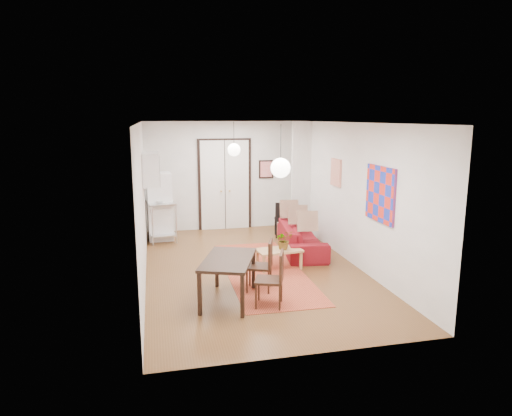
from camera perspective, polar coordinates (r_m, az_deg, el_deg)
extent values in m
plane|color=brown|center=(9.30, -0.46, -7.54)|extent=(7.00, 7.00, 0.00)
cube|color=silver|center=(8.80, -0.49, 10.63)|extent=(4.20, 7.00, 0.02)
cube|color=white|center=(12.34, -3.96, 4.04)|extent=(4.20, 0.02, 2.90)
cube|color=white|center=(5.65, 7.18, -4.74)|extent=(4.20, 0.02, 2.90)
cube|color=white|center=(8.74, -14.05, 0.72)|extent=(0.02, 7.00, 2.90)
cube|color=white|center=(9.60, 11.87, 1.75)|extent=(0.02, 7.00, 2.90)
cube|color=silver|center=(12.33, -3.91, 2.86)|extent=(1.44, 0.06, 2.50)
cube|color=white|center=(11.86, 5.65, 3.72)|extent=(0.50, 0.10, 2.90)
cube|color=white|center=(10.16, -13.01, 4.78)|extent=(0.35, 1.00, 0.70)
cube|color=red|center=(8.46, 15.28, 1.69)|extent=(0.05, 1.00, 1.00)
cube|color=#F7EECE|center=(10.27, 9.97, 4.40)|extent=(0.05, 0.50, 0.60)
cube|color=red|center=(12.52, 1.27, 4.86)|extent=(0.40, 0.03, 0.50)
cube|color=#9F6742|center=(10.65, -13.83, 5.30)|extent=(0.03, 0.44, 0.54)
sphere|color=white|center=(10.79, -2.77, 7.28)|extent=(0.30, 0.30, 0.30)
cylinder|color=black|center=(10.77, -2.79, 9.41)|extent=(0.01, 0.01, 0.50)
sphere|color=white|center=(6.90, 3.09, 5.02)|extent=(0.30, 0.30, 0.30)
cylinder|color=black|center=(6.87, 3.13, 8.34)|extent=(0.01, 0.01, 0.50)
cube|color=#C04C30|center=(9.14, 0.95, -7.84)|extent=(1.52, 3.95, 0.01)
imported|color=maroon|center=(10.38, 5.71, -3.79)|extent=(2.22, 1.12, 0.62)
cube|color=tan|center=(9.21, 2.89, -5.30)|extent=(0.94, 0.59, 0.04)
cube|color=tan|center=(8.99, 0.78, -7.02)|extent=(0.05, 0.05, 0.36)
cube|color=tan|center=(9.20, 5.60, -6.65)|extent=(0.05, 0.05, 0.36)
cube|color=tan|center=(9.35, 0.21, -6.28)|extent=(0.05, 0.05, 0.36)
cube|color=tan|center=(9.55, 4.85, -5.94)|extent=(0.05, 0.05, 0.36)
imported|color=#37692F|center=(9.17, 3.51, -3.99)|extent=(0.34, 0.38, 0.38)
cube|color=silver|center=(11.56, -11.97, 0.85)|extent=(0.81, 1.35, 0.04)
cube|color=silver|center=(11.72, -11.81, -2.83)|extent=(0.76, 1.31, 0.03)
cylinder|color=silver|center=(11.07, -13.25, -2.19)|extent=(0.04, 0.04, 0.96)
cylinder|color=silver|center=(11.08, -10.37, -2.07)|extent=(0.04, 0.04, 0.96)
cylinder|color=silver|center=(12.24, -13.23, -0.92)|extent=(0.04, 0.04, 0.96)
cylinder|color=silver|center=(12.24, -10.63, -0.80)|extent=(0.04, 0.04, 0.96)
imported|color=silver|center=(11.25, -11.95, 0.82)|extent=(0.29, 0.29, 0.06)
imported|color=teal|center=(11.78, -12.01, 1.65)|extent=(0.12, 0.12, 0.20)
cube|color=white|center=(11.51, -11.94, 0.19)|extent=(0.62, 0.62, 1.67)
cube|color=black|center=(7.51, -3.49, -6.48)|extent=(1.17, 1.51, 0.05)
cube|color=black|center=(7.02, -5.34, -11.02)|extent=(0.07, 0.07, 0.68)
cube|color=black|center=(7.13, 0.05, -10.62)|extent=(0.07, 0.07, 0.68)
cube|color=black|center=(8.17, -6.49, -7.79)|extent=(0.07, 0.07, 0.68)
cube|color=black|center=(8.26, -1.87, -7.50)|extent=(0.07, 0.07, 0.68)
cube|color=#361C11|center=(8.04, 0.38, -7.33)|extent=(0.55, 0.54, 0.04)
cube|color=#361C11|center=(8.15, 0.06, -5.24)|extent=(0.18, 0.40, 0.45)
cylinder|color=#361C11|center=(7.90, -0.58, -9.34)|extent=(0.03, 0.03, 0.44)
cylinder|color=#361C11|center=(7.98, 1.96, -9.14)|extent=(0.03, 0.03, 0.44)
cylinder|color=#361C11|center=(8.25, -1.14, -8.44)|extent=(0.03, 0.03, 0.44)
cylinder|color=#361C11|center=(8.32, 1.29, -8.26)|extent=(0.03, 0.03, 0.44)
cube|color=#361C11|center=(7.40, 1.63, -9.01)|extent=(0.55, 0.54, 0.04)
cube|color=#361C11|center=(7.50, 1.27, -6.73)|extent=(0.18, 0.40, 0.45)
cylinder|color=#361C11|center=(7.27, 0.61, -11.24)|extent=(0.03, 0.03, 0.44)
cylinder|color=#361C11|center=(7.35, 3.37, -10.98)|extent=(0.03, 0.03, 0.44)
cylinder|color=#361C11|center=(7.61, -0.06, -10.18)|extent=(0.03, 0.03, 0.44)
cylinder|color=#361C11|center=(7.69, 2.58, -9.95)|extent=(0.03, 0.03, 0.44)
cube|color=black|center=(11.61, 3.38, -1.43)|extent=(0.49, 0.49, 0.04)
cube|color=black|center=(11.74, 3.13, -0.07)|extent=(0.42, 0.12, 0.45)
cylinder|color=black|center=(11.45, 2.75, -2.76)|extent=(0.03, 0.03, 0.45)
cylinder|color=black|center=(11.55, 4.47, -2.66)|extent=(0.03, 0.03, 0.45)
cylinder|color=black|center=(11.78, 2.28, -2.35)|extent=(0.03, 0.03, 0.45)
cylinder|color=black|center=(11.88, 3.96, -2.26)|extent=(0.03, 0.03, 0.45)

